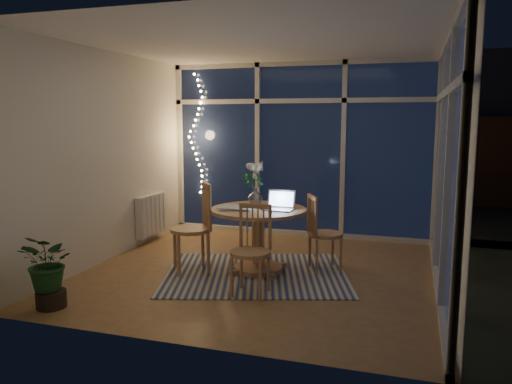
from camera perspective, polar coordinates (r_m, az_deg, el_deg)
floor at (r=5.89m, az=0.65°, el=-9.11°), size 4.00×4.00×0.00m
ceiling at (r=5.67m, az=0.70°, el=16.80°), size 4.00×4.00×0.00m
wall_back at (r=7.56m, az=5.08°, el=4.80°), size 4.00×0.04×2.60m
wall_front at (r=3.77m, az=-8.16°, el=1.12°), size 4.00×0.04×2.60m
wall_left at (r=6.50m, az=-16.50°, el=3.90°), size 0.04×4.00×2.60m
wall_right at (r=5.41m, az=21.44°, el=2.82°), size 0.04×4.00×2.60m
window_wall_back at (r=7.53m, az=5.02°, el=4.79°), size 4.00×0.10×2.60m
window_wall_right at (r=5.40m, az=21.01°, el=2.84°), size 0.10×4.00×2.60m
radiator at (r=7.34m, az=-11.90°, el=-2.54°), size 0.10×0.70×0.58m
fairy_lights at (r=7.96m, az=-6.84°, el=6.58°), size 0.24×0.10×1.85m
garden_patio at (r=10.59m, az=11.15°, el=-1.70°), size 12.00×6.00×0.10m
garden_fence at (r=11.03m, az=9.00°, el=3.78°), size 11.00×0.08×1.80m
neighbour_roof at (r=13.94m, az=12.23°, el=10.00°), size 7.00×3.00×2.20m
garden_shrubs at (r=9.20m, az=2.03°, el=0.15°), size 0.90×0.90×0.90m
rug at (r=5.80m, az=-0.01°, el=-9.31°), size 2.46×2.18×0.01m
dining_table at (r=5.79m, az=0.29°, el=-5.55°), size 1.37×1.37×0.75m
chair_left at (r=5.80m, az=-7.46°, el=-4.03°), size 0.68×0.68×1.06m
chair_right at (r=5.89m, az=7.93°, el=-4.60°), size 0.57×0.57×0.91m
chair_front at (r=5.02m, az=-0.65°, el=-6.71°), size 0.43×0.43×0.93m
laptop at (r=5.60m, az=2.60°, el=-0.90°), size 0.33×0.28×0.23m
flower_vase at (r=5.99m, az=-0.05°, el=-0.39°), size 0.25×0.25×0.21m
bowl at (r=5.80m, az=3.73°, el=-1.57°), size 0.19×0.19×0.04m
newspapers at (r=5.72m, az=-2.21°, el=-1.77°), size 0.42×0.35×0.02m
phone at (r=5.62m, az=1.20°, el=-2.01°), size 0.13×0.07×0.01m
potted_plant at (r=5.11m, az=-22.54°, el=-8.07°), size 0.63×0.57×0.76m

